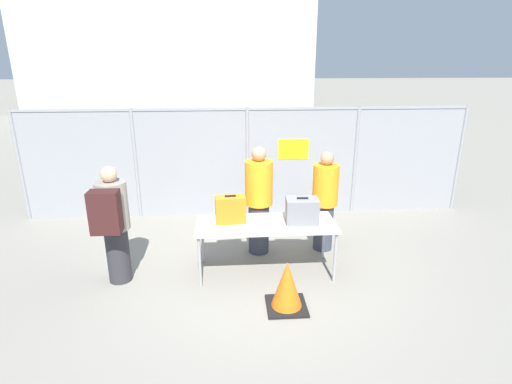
# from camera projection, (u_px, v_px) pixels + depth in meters

# --- Properties ---
(ground_plane) EXTENTS (120.00, 120.00, 0.00)m
(ground_plane) POSITION_uv_depth(u_px,v_px,m) (257.00, 277.00, 5.80)
(ground_plane) COLOR gray
(fence_section) EXTENTS (8.71, 0.07, 2.14)m
(fence_section) POSITION_uv_depth(u_px,v_px,m) (248.00, 160.00, 7.83)
(fence_section) COLOR gray
(fence_section) RESTS_ON ground_plane
(inspection_table) EXTENTS (2.00, 0.82, 0.78)m
(inspection_table) POSITION_uv_depth(u_px,v_px,m) (266.00, 227.00, 5.72)
(inspection_table) COLOR #B2B2AD
(inspection_table) RESTS_ON ground_plane
(suitcase_orange) EXTENTS (0.44, 0.25, 0.41)m
(suitcase_orange) POSITION_uv_depth(u_px,v_px,m) (231.00, 210.00, 5.68)
(suitcase_orange) COLOR orange
(suitcase_orange) RESTS_ON inspection_table
(suitcase_grey) EXTENTS (0.47, 0.34, 0.38)m
(suitcase_grey) POSITION_uv_depth(u_px,v_px,m) (302.00, 211.00, 5.68)
(suitcase_grey) COLOR slate
(suitcase_grey) RESTS_ON inspection_table
(traveler_hooded) EXTENTS (0.42, 0.65, 1.68)m
(traveler_hooded) POSITION_uv_depth(u_px,v_px,m) (113.00, 222.00, 5.38)
(traveler_hooded) COLOR #2D2D33
(traveler_hooded) RESTS_ON ground_plane
(security_worker_near) EXTENTS (0.43, 0.43, 1.75)m
(security_worker_near) POSITION_uv_depth(u_px,v_px,m) (259.00, 199.00, 6.29)
(security_worker_near) COLOR #383D4C
(security_worker_near) RESTS_ON ground_plane
(security_worker_far) EXTENTS (0.41, 0.41, 1.65)m
(security_worker_far) POSITION_uv_depth(u_px,v_px,m) (325.00, 200.00, 6.41)
(security_worker_far) COLOR #383D4C
(security_worker_far) RESTS_ON ground_plane
(utility_trailer) EXTENTS (3.26, 2.00, 0.70)m
(utility_trailer) POSITION_uv_depth(u_px,v_px,m) (322.00, 169.00, 9.92)
(utility_trailer) COLOR #4C6B47
(utility_trailer) RESTS_ON ground_plane
(distant_hangar) EXTENTS (16.91, 12.49, 7.78)m
(distant_hangar) POSITION_uv_depth(u_px,v_px,m) (178.00, 45.00, 27.93)
(distant_hangar) COLOR #B2B7B2
(distant_hangar) RESTS_ON ground_plane
(traffic_cone) EXTENTS (0.51, 0.51, 0.64)m
(traffic_cone) POSITION_uv_depth(u_px,v_px,m) (287.00, 286.00, 5.00)
(traffic_cone) COLOR black
(traffic_cone) RESTS_ON ground_plane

